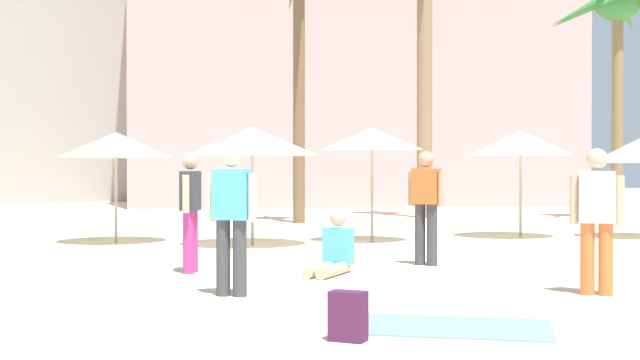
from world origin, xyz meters
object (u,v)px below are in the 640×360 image
Objects in this scene: cafe_umbrella_1 at (521,143)px; cafe_umbrella_2 at (372,139)px; person_near_right at (333,253)px; palm_tree_left at (618,17)px; person_mid_center at (231,214)px; person_mid_left at (426,203)px; beach_towel at (447,327)px; cafe_umbrella_4 at (116,145)px; backpack at (349,317)px; person_far_left at (597,215)px; cafe_umbrella_3 at (252,141)px; person_near_left at (190,207)px.

cafe_umbrella_2 is at bearing -170.15° from cafe_umbrella_1.
palm_tree_left is at bearing 169.53° from person_near_right.
person_mid_left is (3.09, 2.68, 0.01)m from person_mid_center.
beach_towel is (-4.80, -9.78, -2.02)m from cafe_umbrella_1.
cafe_umbrella_4 is 7.79m from person_mid_center.
palm_tree_left reaches higher than person_near_right.
backpack is at bearing -75.52° from cafe_umbrella_4.
cafe_umbrella_3 is at bearing -129.49° from person_far_left.
palm_tree_left reaches higher than beach_towel.
beach_towel is (1.04, -8.71, -1.98)m from cafe_umbrella_3.
cafe_umbrella_4 is 5.27× the size of backpack.
cafe_umbrella_3 is 4.45m from person_near_left.
person_near_right is (3.34, -5.65, -1.65)m from cafe_umbrella_4.
beach_towel is at bearing -98.68° from cafe_umbrella_2.
person_near_right is at bearing -132.06° from cafe_umbrella_1.
person_near_left is at bearing -138.15° from palm_tree_left.
cafe_umbrella_1 is 6.09m from person_mid_left.
cafe_umbrella_4 is at bearing 37.59° from person_mid_center.
backpack is 0.25× the size of person_mid_center.
backpack is (0.03, -9.16, -1.79)m from cafe_umbrella_3.
person_mid_center reaches higher than person_near_right.
cafe_umbrella_2 is at bearing 81.32° from beach_towel.
backpack is at bearing -32.55° from person_far_left.
person_mid_left is 3.45m from person_far_left.
cafe_umbrella_3 is 1.50× the size of person_near_left.
person_near_left reaches higher than backpack.
cafe_umbrella_3 is at bearing 33.47° from backpack.
person_far_left is at bearing -53.69° from cafe_umbrella_4.
person_mid_center is at bearing 174.11° from person_mid_left.
beach_towel is at bearing -32.65° from backpack.
cafe_umbrella_4 is at bearing -179.91° from cafe_umbrella_1.
cafe_umbrella_1 reaches higher than person_near_right.
person_far_left is at bearing -74.34° from person_mid_center.
cafe_umbrella_3 is at bearing -147.86° from palm_tree_left.
cafe_umbrella_4 reaches higher than person_far_left.
cafe_umbrella_3 reaches higher than person_mid_left.
person_far_left is (3.35, -7.06, -1.07)m from cafe_umbrella_3.
cafe_umbrella_2 is 1.04× the size of cafe_umbrella_4.
cafe_umbrella_2 reaches higher than person_far_left.
cafe_umbrella_4 is 2.10× the size of person_near_right.
person_near_right is 0.63× the size of person_near_left.
person_far_left is at bearing -24.38° from backpack.
person_near_right is at bearing 160.50° from person_mid_left.
cafe_umbrella_4 is at bearing 110.48° from beach_towel.
cafe_umbrella_2 is 2.18× the size of person_near_right.
cafe_umbrella_2 is 1.36× the size of person_far_left.
backpack is 5.89m from person_mid_left.
cafe_umbrella_3 reaches higher than person_near_right.
beach_towel is 2.99m from person_far_left.
palm_tree_left is 3.92× the size of beach_towel.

